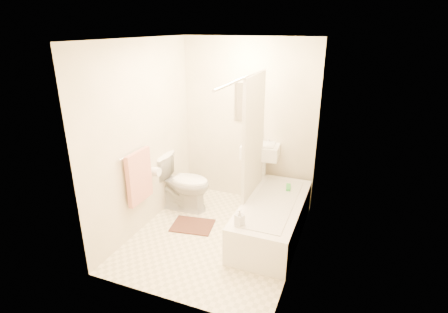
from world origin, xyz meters
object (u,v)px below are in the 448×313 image
at_px(sink, 260,172).
at_px(bath_mat, 193,225).
at_px(toilet, 182,182).
at_px(bathtub, 272,218).
at_px(soap_bottle, 240,218).

relative_size(sink, bath_mat, 1.90).
distance_m(toilet, bath_mat, 0.68).
xyz_separation_m(bathtub, soap_bottle, (-0.22, -0.66, 0.32)).
bearing_deg(soap_bottle, bathtub, 71.99).
distance_m(bathtub, soap_bottle, 0.77).
bearing_deg(bathtub, soap_bottle, -108.01).
bearing_deg(soap_bottle, toilet, 143.44).
bearing_deg(soap_bottle, sink, 97.09).
xyz_separation_m(sink, soap_bottle, (0.18, -1.42, 0.04)).
relative_size(sink, soap_bottle, 5.42).
height_order(toilet, bathtub, toilet).
relative_size(toilet, sink, 0.80).
relative_size(toilet, bathtub, 0.50).
bearing_deg(toilet, sink, -63.39).
height_order(sink, soap_bottle, sink).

